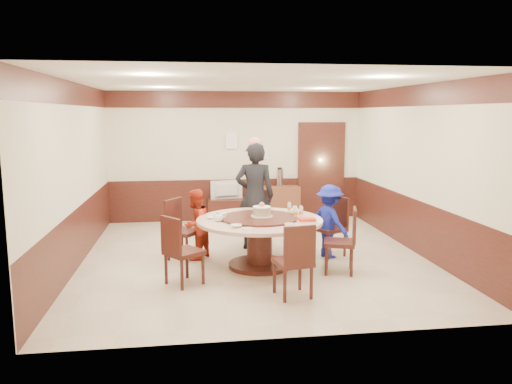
{
  "coord_description": "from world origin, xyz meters",
  "views": [
    {
      "loc": [
        -1.04,
        -7.84,
        2.32
      ],
      "look_at": [
        0.01,
        -0.12,
        1.1
      ],
      "focal_mm": 35.0,
      "sensor_mm": 36.0,
      "label": 1
    }
  ],
  "objects": [
    {
      "name": "person_red",
      "position": [
        -0.95,
        0.04,
        0.57
      ],
      "size": [
        0.66,
        0.7,
        1.14
      ],
      "primitive_type": "imported",
      "rotation": [
        0.0,
        0.0,
        4.17
      ],
      "color": "#B72F18",
      "rests_on": "ground"
    },
    {
      "name": "bottle_1",
      "position": [
        0.66,
        -0.47,
        0.83
      ],
      "size": [
        0.06,
        0.06,
        0.16
      ],
      "primitive_type": "cylinder",
      "color": "white",
      "rests_on": "banquet_table"
    },
    {
      "name": "bowl_2",
      "position": [
        -0.4,
        -1.04,
        0.77
      ],
      "size": [
        0.16,
        0.16,
        0.04
      ],
      "primitive_type": "imported",
      "color": "white",
      "rests_on": "banquet_table"
    },
    {
      "name": "thermos",
      "position": [
        0.93,
        2.78,
        0.94
      ],
      "size": [
        0.15,
        0.15,
        0.38
      ],
      "primitive_type": "cylinder",
      "color": "silver",
      "rests_on": "side_cabinet"
    },
    {
      "name": "bowl_3",
      "position": [
        0.69,
        -0.71,
        0.77
      ],
      "size": [
        0.12,
        0.12,
        0.04
      ],
      "primitive_type": "imported",
      "color": "white",
      "rests_on": "banquet_table"
    },
    {
      "name": "chair_0",
      "position": [
        1.26,
        -0.05,
        0.3
      ],
      "size": [
        0.59,
        0.58,
        0.97
      ],
      "rotation": [
        0.0,
        0.0,
        2.01
      ],
      "color": "#3F1913",
      "rests_on": "ground"
    },
    {
      "name": "room",
      "position": [
        0.01,
        0.01,
        1.08
      ],
      "size": [
        6.0,
        6.04,
        2.84
      ],
      "color": "beige",
      "rests_on": "ground"
    },
    {
      "name": "side_cabinet",
      "position": [
        0.96,
        2.78,
        0.38
      ],
      "size": [
        0.8,
        0.4,
        0.75
      ],
      "primitive_type": "cube",
      "color": "brown",
      "rests_on": "ground"
    },
    {
      "name": "notice_right",
      "position": [
        0.55,
        2.96,
        1.45
      ],
      "size": [
        0.3,
        0.0,
        0.22
      ],
      "primitive_type": "cube",
      "color": "white",
      "rests_on": "room"
    },
    {
      "name": "chair_1",
      "position": [
        0.18,
        0.81,
        0.3
      ],
      "size": [
        0.54,
        0.54,
        0.97
      ],
      "rotation": [
        0.0,
        0.0,
        2.89
      ],
      "color": "#3F1913",
      "rests_on": "ground"
    },
    {
      "name": "notice_left",
      "position": [
        -0.1,
        2.96,
        1.75
      ],
      "size": [
        0.25,
        0.0,
        0.35
      ],
      "primitive_type": "cube",
      "color": "white",
      "rests_on": "room"
    },
    {
      "name": "teapot_right",
      "position": [
        0.6,
        -0.32,
        0.81
      ],
      "size": [
        0.17,
        0.15,
        0.13
      ],
      "primitive_type": "ellipsoid",
      "color": "white",
      "rests_on": "banquet_table"
    },
    {
      "name": "shrimp_platter",
      "position": [
        0.67,
        -0.85,
        0.78
      ],
      "size": [
        0.3,
        0.2,
        0.06
      ],
      "color": "white",
      "rests_on": "banquet_table"
    },
    {
      "name": "bottle_2",
      "position": [
        0.55,
        -0.13,
        0.83
      ],
      "size": [
        0.06,
        0.06,
        0.16
      ],
      "primitive_type": "cylinder",
      "color": "white",
      "rests_on": "banquet_table"
    },
    {
      "name": "tv_stand",
      "position": [
        -0.22,
        2.75,
        0.25
      ],
      "size": [
        0.85,
        0.45,
        0.5
      ],
      "primitive_type": "cube",
      "color": "#3F1913",
      "rests_on": "ground"
    },
    {
      "name": "person_standing",
      "position": [
        0.08,
        0.56,
        0.92
      ],
      "size": [
        0.73,
        0.53,
        1.85
      ],
      "primitive_type": "imported",
      "rotation": [
        0.0,
        0.0,
        3.0
      ],
      "color": "black",
      "rests_on": "ground"
    },
    {
      "name": "chair_5",
      "position": [
        1.15,
        -0.96,
        0.3
      ],
      "size": [
        0.56,
        0.55,
        0.97
      ],
      "rotation": [
        0.0,
        0.0,
        7.55
      ],
      "color": "#3F1913",
      "rests_on": "ground"
    },
    {
      "name": "television",
      "position": [
        -0.22,
        2.75,
        0.7
      ],
      "size": [
        0.71,
        0.22,
        0.4
      ],
      "primitive_type": "imported",
      "rotation": [
        0.0,
        0.0,
        3.33
      ],
      "color": "gray",
      "rests_on": "tv_stand"
    },
    {
      "name": "bowl_0",
      "position": [
        -0.54,
        -0.17,
        0.77
      ],
      "size": [
        0.15,
        0.15,
        0.04
      ],
      "primitive_type": "imported",
      "color": "white",
      "rests_on": "banquet_table"
    },
    {
      "name": "birthday_cake",
      "position": [
        0.05,
        -0.47,
        0.86
      ],
      "size": [
        0.34,
        0.34,
        0.22
      ],
      "color": "white",
      "rests_on": "banquet_table"
    },
    {
      "name": "bowl_4",
      "position": [
        -0.72,
        -0.42,
        0.77
      ],
      "size": [
        0.13,
        0.13,
        0.03
      ],
      "primitive_type": "imported",
      "color": "white",
      "rests_on": "banquet_table"
    },
    {
      "name": "bottle_0",
      "position": [
        0.56,
        -0.54,
        0.83
      ],
      "size": [
        0.06,
        0.06,
        0.16
      ],
      "primitive_type": "cylinder",
      "color": "white",
      "rests_on": "banquet_table"
    },
    {
      "name": "chair_3",
      "position": [
        -1.14,
        -1.18,
        0.3
      ],
      "size": [
        0.62,
        0.62,
        0.97
      ],
      "rotation": [
        0.0,
        0.0,
        5.37
      ],
      "color": "#3F1913",
      "rests_on": "ground"
    },
    {
      "name": "saucer_far",
      "position": [
        0.46,
        -0.02,
        0.76
      ],
      "size": [
        0.18,
        0.18,
        0.01
      ],
      "primitive_type": "cylinder",
      "color": "white",
      "rests_on": "banquet_table"
    },
    {
      "name": "teapot_left",
      "position": [
        -0.62,
        -0.62,
        0.81
      ],
      "size": [
        0.17,
        0.15,
        0.13
      ],
      "primitive_type": "ellipsoid",
      "color": "white",
      "rests_on": "banquet_table"
    },
    {
      "name": "banquet_table",
      "position": [
        0.01,
        -0.52,
        0.53
      ],
      "size": [
        1.91,
        1.91,
        0.78
      ],
      "color": "#3F1913",
      "rests_on": "ground"
    },
    {
      "name": "chair_2",
      "position": [
        -1.15,
        0.06,
        0.3
      ],
      "size": [
        0.62,
        0.61,
        0.97
      ],
      "rotation": [
        0.0,
        0.0,
        4.08
      ],
      "color": "#3F1913",
      "rests_on": "ground"
    },
    {
      "name": "saucer_near",
      "position": [
        -0.24,
        -1.17,
        0.76
      ],
      "size": [
        0.18,
        0.18,
        0.01
      ],
      "primitive_type": "cylinder",
      "color": "white",
      "rests_on": "banquet_table"
    },
    {
      "name": "person_blue",
      "position": [
        1.21,
        -0.16,
        0.6
      ],
      "size": [
        0.74,
        0.89,
        1.2
      ],
      "primitive_type": "imported",
      "rotation": [
        0.0,
        0.0,
        2.03
      ],
      "color": "#172197",
      "rests_on": "ground"
    },
    {
      "name": "bowl_1",
      "position": [
        0.35,
        -1.1,
        0.77
      ],
      "size": [
        0.15,
        0.15,
        0.05
      ],
      "primitive_type": "imported",
      "color": "white",
      "rests_on": "banquet_table"
    },
    {
      "name": "chair_4",
      "position": [
        0.26,
        -1.83,
        0.3
      ],
      "size": [
        0.51,
        0.52,
        0.97
      ],
      "rotation": [
        0.0,
        0.0,
        6.47
      ],
      "color": "#3F1913",
      "rests_on": "ground"
    }
  ]
}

